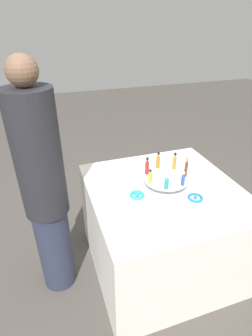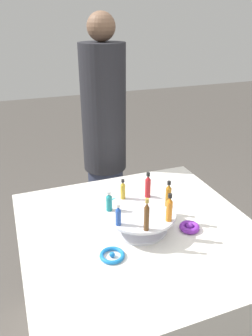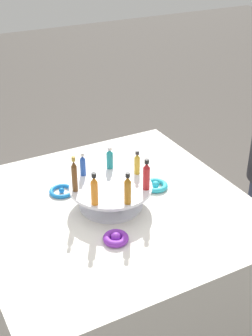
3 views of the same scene
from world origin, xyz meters
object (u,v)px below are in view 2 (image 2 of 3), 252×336
(bottle_brown, at_px, (147,216))
(bottle_amber, at_px, (168,195))
(bottle_orange, at_px, (169,209))
(bottle_blue, at_px, (118,215))
(bottle_gold, at_px, (123,190))
(bottle_teal, at_px, (109,202))
(ribbon_bow_teal, at_px, (117,204))
(bottle_red, at_px, (148,186))
(ribbon_bow_purple, at_px, (189,227))
(ribbon_bow_blue, at_px, (112,255))
(display_stand, at_px, (140,219))
(person_figure, at_px, (105,147))

(bottle_brown, height_order, bottle_amber, bottle_brown)
(bottle_orange, bearing_deg, bottle_blue, -102.37)
(bottle_gold, bearing_deg, bottle_brown, 0.49)
(bottle_brown, xyz_separation_m, bottle_teal, (-0.19, -0.09, -0.02))
(bottle_gold, bearing_deg, bottle_amber, 51.92)
(bottle_orange, distance_m, ribbon_bow_teal, 0.37)
(bottle_blue, distance_m, bottle_orange, 0.21)
(bottle_amber, distance_m, bottle_red, 0.12)
(bottle_brown, distance_m, bottle_orange, 0.12)
(ribbon_bow_purple, bearing_deg, ribbon_bow_teal, -142.26)
(bottle_brown, height_order, bottle_teal, bottle_brown)
(ribbon_bow_blue, bearing_deg, bottle_amber, 113.77)
(ribbon_bow_blue, bearing_deg, ribbon_bow_teal, 157.74)
(bottle_amber, bearing_deg, bottle_teal, -102.37)
(bottle_teal, distance_m, ribbon_bow_purple, 0.38)
(bottle_teal, bearing_deg, ribbon_bow_purple, 66.62)
(display_stand, bearing_deg, bottle_brown, -12.37)
(bottle_blue, xyz_separation_m, bottle_red, (-0.17, 0.20, 0.01))
(ribbon_bow_purple, height_order, ribbon_bow_teal, ribbon_bow_purple)
(bottle_red, relative_size, ribbon_bow_blue, 1.24)
(display_stand, bearing_deg, bottle_orange, 39.06)
(bottle_blue, height_order, ribbon_bow_teal, bottle_blue)
(bottle_amber, relative_size, bottle_teal, 1.32)
(bottle_teal, xyz_separation_m, ribbon_bow_purple, (0.14, 0.33, -0.12))
(display_stand, relative_size, bottle_gold, 3.19)
(bottle_blue, relative_size, bottle_amber, 0.79)
(bottle_teal, bearing_deg, bottle_amber, 77.63)
(bottle_brown, height_order, person_figure, person_figure)
(bottle_red, height_order, ribbon_bow_purple, bottle_red)
(bottle_red, bearing_deg, ribbon_bow_purple, 32.56)
(bottle_teal, height_order, ribbon_bow_purple, bottle_teal)
(bottle_orange, xyz_separation_m, ribbon_bow_purple, (-0.02, 0.12, -0.14))
(bottle_amber, distance_m, person_figure, 0.80)
(bottle_teal, bearing_deg, bottle_brown, 26.20)
(bottle_red, height_order, bottle_gold, bottle_red)
(bottle_brown, distance_m, ribbon_bow_teal, 0.38)
(bottle_blue, bearing_deg, ribbon_bow_purple, 85.77)
(bottle_brown, bearing_deg, ribbon_bow_purple, 101.65)
(bottle_orange, xyz_separation_m, bottle_red, (-0.21, -0.00, -0.00))
(bottle_amber, height_order, ribbon_bow_blue, bottle_amber)
(bottle_blue, relative_size, person_figure, 0.06)
(display_stand, height_order, ribbon_bow_purple, display_stand)
(display_stand, bearing_deg, bottle_teal, -115.23)
(ribbon_bow_teal, bearing_deg, bottle_brown, 0.14)
(bottle_blue, xyz_separation_m, bottle_orange, (0.05, 0.21, 0.01))
(display_stand, height_order, bottle_orange, bottle_orange)
(bottle_red, xyz_separation_m, bottle_gold, (-0.03, -0.11, -0.01))
(display_stand, bearing_deg, ribbon_bow_blue, -52.26)
(bottle_blue, distance_m, bottle_teal, 0.12)
(ribbon_bow_blue, bearing_deg, bottle_brown, 91.35)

